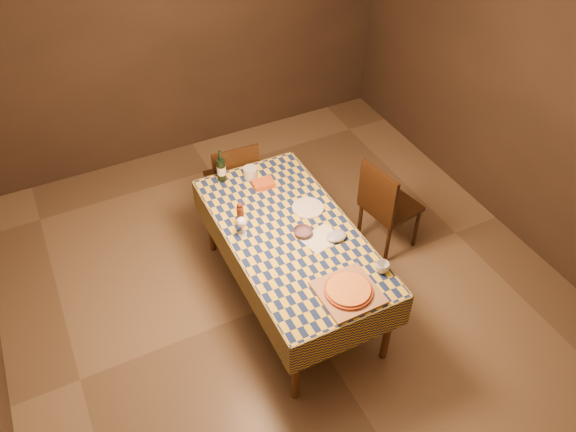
% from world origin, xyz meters
% --- Properties ---
extents(room, '(5.00, 5.10, 2.70)m').
position_xyz_m(room, '(0.00, 0.00, 1.35)').
color(room, brown).
rests_on(room, ground).
extents(dining_table, '(0.94, 1.84, 0.77)m').
position_xyz_m(dining_table, '(0.00, 0.00, 0.69)').
color(dining_table, brown).
rests_on(dining_table, ground).
extents(cutting_board, '(0.40, 0.40, 0.02)m').
position_xyz_m(cutting_board, '(0.08, -0.70, 0.78)').
color(cutting_board, '#9D6E4A').
rests_on(cutting_board, dining_table).
extents(pizza, '(0.43, 0.43, 0.03)m').
position_xyz_m(pizza, '(0.08, -0.70, 0.81)').
color(pizza, '#A03E1A').
rests_on(pizza, cutting_board).
extents(pepper_mill, '(0.06, 0.06, 0.22)m').
position_xyz_m(pepper_mill, '(-0.30, 0.24, 0.87)').
color(pepper_mill, '#4E2012').
rests_on(pepper_mill, dining_table).
extents(bowl, '(0.18, 0.18, 0.04)m').
position_xyz_m(bowl, '(0.07, -0.06, 0.79)').
color(bowl, '#583F4A').
rests_on(bowl, dining_table).
extents(wine_glass, '(0.08, 0.08, 0.16)m').
position_xyz_m(wine_glass, '(-0.33, 0.15, 0.89)').
color(wine_glass, silver).
rests_on(wine_glass, dining_table).
extents(wine_bottle, '(0.08, 0.08, 0.29)m').
position_xyz_m(wine_bottle, '(-0.23, 0.82, 0.88)').
color(wine_bottle, black).
rests_on(wine_bottle, dining_table).
extents(deli_tub, '(0.12, 0.12, 0.10)m').
position_xyz_m(deli_tub, '(-0.00, 0.75, 0.82)').
color(deli_tub, '#B7BCBE').
rests_on(deli_tub, dining_table).
extents(takeout_container, '(0.19, 0.14, 0.04)m').
position_xyz_m(takeout_container, '(0.05, 0.60, 0.79)').
color(takeout_container, '#B84A18').
rests_on(takeout_container, dining_table).
extents(white_plate, '(0.31, 0.31, 0.01)m').
position_xyz_m(white_plate, '(0.24, 0.18, 0.78)').
color(white_plate, silver).
rests_on(white_plate, dining_table).
extents(tumbler, '(0.10, 0.10, 0.08)m').
position_xyz_m(tumbler, '(0.40, -0.63, 0.81)').
color(tumbler, silver).
rests_on(tumbler, dining_table).
extents(flour_patch, '(0.31, 0.26, 0.00)m').
position_xyz_m(flour_patch, '(0.17, -0.16, 0.77)').
color(flour_patch, silver).
rests_on(flour_patch, dining_table).
extents(flour_bag, '(0.18, 0.15, 0.05)m').
position_xyz_m(flour_bag, '(0.28, -0.21, 0.79)').
color(flour_bag, '#96A3C0').
rests_on(flour_bag, dining_table).
extents(chair_far, '(0.44, 0.45, 0.93)m').
position_xyz_m(chair_far, '(-0.04, 1.08, 0.52)').
color(chair_far, black).
rests_on(chair_far, ground).
extents(chair_right, '(0.50, 0.49, 0.93)m').
position_xyz_m(chair_right, '(1.01, 0.18, 0.52)').
color(chair_right, black).
rests_on(chair_right, ground).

